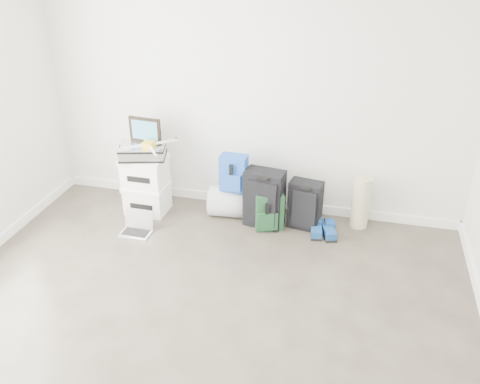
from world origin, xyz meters
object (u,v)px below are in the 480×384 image
(boxes_stack, at_px, (146,184))
(laptop, at_px, (137,227))
(briefcase, at_px, (143,151))
(duffel_bag, at_px, (234,202))
(carry_on, at_px, (305,205))
(large_suitcase, at_px, (264,199))

(boxes_stack, bearing_deg, laptop, -81.03)
(briefcase, distance_m, duffel_bag, 1.11)
(duffel_bag, xyz_separation_m, carry_on, (0.77, -0.05, 0.09))
(carry_on, xyz_separation_m, laptop, (-1.66, -0.51, -0.21))
(boxes_stack, relative_size, briefcase, 1.40)
(large_suitcase, relative_size, laptop, 1.97)
(carry_on, height_order, laptop, carry_on)
(briefcase, height_order, large_suitcase, briefcase)
(boxes_stack, xyz_separation_m, briefcase, (0.00, 0.00, 0.39))
(boxes_stack, height_order, large_suitcase, boxes_stack)
(large_suitcase, distance_m, laptop, 1.35)
(carry_on, relative_size, laptop, 1.66)
(large_suitcase, bearing_deg, duffel_bag, 171.03)
(duffel_bag, xyz_separation_m, laptop, (-0.89, -0.56, -0.11))
(large_suitcase, bearing_deg, boxes_stack, -171.26)
(duffel_bag, relative_size, carry_on, 1.03)
(carry_on, bearing_deg, laptop, -153.48)
(boxes_stack, bearing_deg, large_suitcase, 1.62)
(carry_on, distance_m, laptop, 1.75)
(duffel_bag, height_order, laptop, duffel_bag)
(large_suitcase, distance_m, carry_on, 0.43)
(duffel_bag, bearing_deg, large_suitcase, -20.85)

